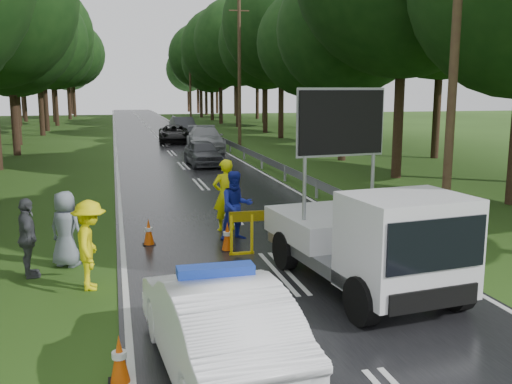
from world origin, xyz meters
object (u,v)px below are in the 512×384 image
object	(u,v)px
civilian	(236,206)
queue_car_first	(203,153)
officer	(225,195)
queue_car_fourth	(183,127)
police_sedan	(216,324)
work_truck	(369,239)
queue_car_second	(205,139)
queue_car_third	(174,134)
barrier	(282,220)

from	to	relation	value
civilian	queue_car_first	world-z (taller)	civilian
officer	queue_car_fourth	size ratio (longest dim) A/B	0.42
police_sedan	queue_car_fourth	xyz separation A→B (m)	(4.44, 41.00, 0.08)
work_truck	officer	bearing A→B (deg)	101.53
queue_car_first	work_truck	bearing A→B (deg)	-91.84
queue_car_second	queue_car_third	size ratio (longest dim) A/B	1.13
work_truck	queue_car_fourth	world-z (taller)	work_truck
police_sedan	officer	xyz separation A→B (m)	(1.68, 8.03, 0.31)
civilian	queue_car_first	xyz separation A→B (m)	(1.40, 14.91, -0.25)
civilian	queue_car_third	xyz separation A→B (m)	(1.29, 28.01, -0.26)
civilian	queue_car_second	xyz separation A→B (m)	(2.65, 22.01, -0.14)
queue_car_second	queue_car_fourth	xyz separation A→B (m)	(0.01, 12.00, 0.01)
queue_car_second	queue_car_fourth	world-z (taller)	queue_car_fourth
queue_car_second	queue_car_fourth	size ratio (longest dim) A/B	1.11
barrier	queue_car_third	bearing A→B (deg)	90.23
barrier	queue_car_fourth	distance (m)	35.53
queue_car_first	queue_car_second	size ratio (longest dim) A/B	0.73
queue_car_first	queue_car_second	world-z (taller)	queue_car_second
work_truck	civilian	xyz separation A→B (m)	(-1.71, 4.49, -0.15)
officer	civilian	bearing A→B (deg)	84.56
queue_car_fourth	barrier	bearing A→B (deg)	-96.17
work_truck	queue_car_first	distance (m)	19.40
officer	civilian	size ratio (longest dim) A/B	1.10
queue_car_third	police_sedan	bearing A→B (deg)	-91.65
officer	queue_car_fourth	world-z (taller)	officer
officer	queue_car_second	world-z (taller)	officer
barrier	civilian	world-z (taller)	civilian
officer	civilian	world-z (taller)	officer
civilian	queue_car_second	world-z (taller)	civilian
queue_car_second	queue_car_first	bearing A→B (deg)	-96.55
queue_car_second	queue_car_fourth	bearing A→B (deg)	93.35
queue_car_third	queue_car_fourth	world-z (taller)	queue_car_fourth
police_sedan	queue_car_fourth	world-z (taller)	queue_car_fourth
police_sedan	work_truck	world-z (taller)	work_truck
civilian	queue_car_fourth	world-z (taller)	civilian
officer	queue_car_third	xyz separation A→B (m)	(1.38, 26.97, -0.36)
police_sedan	civilian	distance (m)	7.21
police_sedan	civilian	world-z (taller)	civilian
barrier	officer	size ratio (longest dim) A/B	1.28
police_sedan	queue_car_first	world-z (taller)	police_sedan
officer	queue_car_fourth	xyz separation A→B (m)	(2.75, 32.97, -0.22)
police_sedan	barrier	bearing A→B (deg)	-120.47
queue_car_second	barrier	bearing A→B (deg)	-91.04
civilian	queue_car_third	bearing A→B (deg)	82.66
civilian	police_sedan	bearing A→B (deg)	-108.98
queue_car_first	queue_car_fourth	xyz separation A→B (m)	(1.26, 19.10, 0.13)
officer	barrier	bearing A→B (deg)	99.58
queue_car_third	queue_car_first	bearing A→B (deg)	-86.14
queue_car_first	queue_car_second	bearing A→B (deg)	77.30
civilian	queue_car_third	distance (m)	28.04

